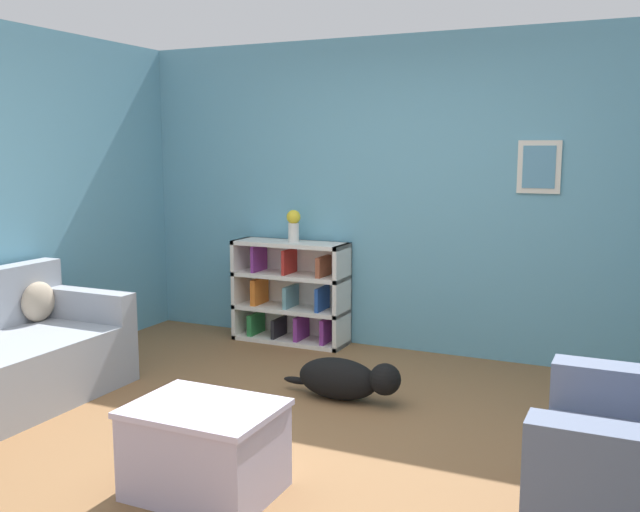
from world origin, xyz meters
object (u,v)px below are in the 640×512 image
at_px(bookshelf, 291,293).
at_px(vase, 294,224).
at_px(coffee_table, 205,447).
at_px(dog, 346,379).

relative_size(bookshelf, vase, 3.69).
xyz_separation_m(bookshelf, coffee_table, (0.90, -2.69, -0.19)).
bearing_deg(vase, dog, -49.84).
distance_m(bookshelf, coffee_table, 2.85).
bearing_deg(dog, bookshelf, 130.63).
xyz_separation_m(coffee_table, dog, (0.12, 1.50, -0.09)).
distance_m(coffee_table, dog, 1.51).
bearing_deg(coffee_table, vase, 107.95).
height_order(coffee_table, vase, vase).
height_order(bookshelf, coffee_table, bookshelf).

